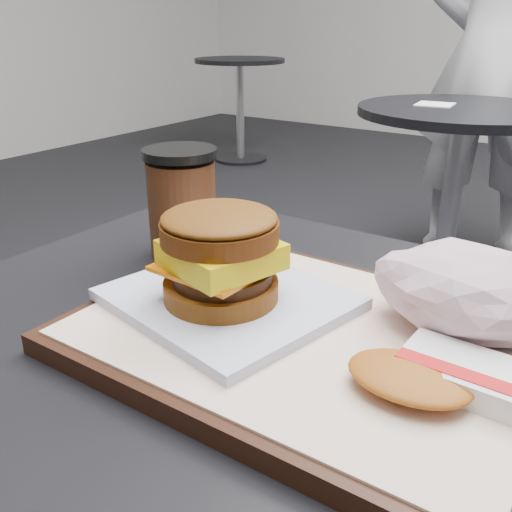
% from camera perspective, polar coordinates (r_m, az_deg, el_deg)
% --- Properties ---
extents(serving_tray, '(0.38, 0.28, 0.02)m').
position_cam_1_polar(serving_tray, '(0.48, 5.29, -8.20)').
color(serving_tray, black).
rests_on(serving_tray, customer_table).
extents(breakfast_sandwich, '(0.22, 0.20, 0.09)m').
position_cam_1_polar(breakfast_sandwich, '(0.49, -3.34, -1.03)').
color(breakfast_sandwich, white).
rests_on(breakfast_sandwich, serving_tray).
extents(hash_brown, '(0.12, 0.09, 0.02)m').
position_cam_1_polar(hash_brown, '(0.42, 17.96, -11.30)').
color(hash_brown, white).
rests_on(hash_brown, serving_tray).
extents(crumpled_wrapper, '(0.15, 0.12, 0.07)m').
position_cam_1_polar(crumpled_wrapper, '(0.49, 20.60, -3.25)').
color(crumpled_wrapper, silver).
rests_on(crumpled_wrapper, serving_tray).
extents(coffee_cup, '(0.08, 0.08, 0.12)m').
position_cam_1_polar(coffee_cup, '(0.65, -7.40, 5.15)').
color(coffee_cup, '#3F1F0F').
rests_on(coffee_cup, customer_table).
extents(neighbor_table, '(0.70, 0.70, 0.75)m').
position_cam_1_polar(neighbor_table, '(2.12, 19.33, 8.53)').
color(neighbor_table, black).
rests_on(neighbor_table, ground).
extents(napkin, '(0.13, 0.13, 0.00)m').
position_cam_1_polar(napkin, '(2.10, 17.47, 14.26)').
color(napkin, white).
rests_on(napkin, neighbor_table).
extents(patron, '(0.75, 0.62, 1.76)m').
position_cam_1_polar(patron, '(2.70, 22.80, 18.00)').
color(patron, silver).
rests_on(patron, ground).
extents(bg_table_mid, '(0.66, 0.66, 0.75)m').
position_cam_1_polar(bg_table_mid, '(4.41, -1.62, 16.73)').
color(bg_table_mid, black).
rests_on(bg_table_mid, ground).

